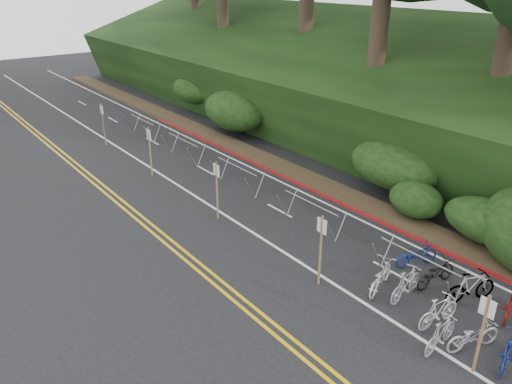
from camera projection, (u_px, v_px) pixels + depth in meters
ground at (440, 383)px, 12.46m from camera, size 120.00×120.00×0.00m
road_markings at (231, 226)px, 20.14m from camera, size 7.47×80.00×0.01m
red_curb at (294, 181)px, 24.31m from camera, size 0.25×28.00×0.10m
embankment at (307, 86)px, 32.43m from camera, size 14.30×48.14×9.11m
bike_racks_rest at (237, 172)px, 23.21m from camera, size 1.14×23.00×1.17m
signpost_near at (482, 329)px, 12.28m from camera, size 0.08×0.40×2.35m
signposts_rest at (180, 166)px, 22.37m from camera, size 0.08×18.40×2.50m
bike_front at (441, 334)px, 13.43m from camera, size 0.58×1.62×0.95m
bike_valet at (491, 316)px, 14.11m from camera, size 3.37×8.65×1.06m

